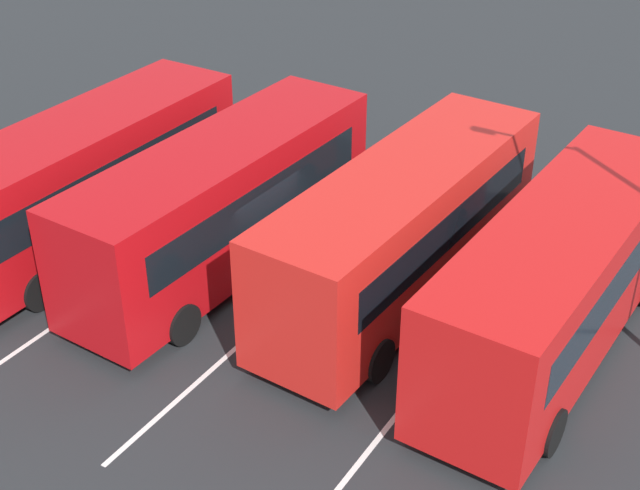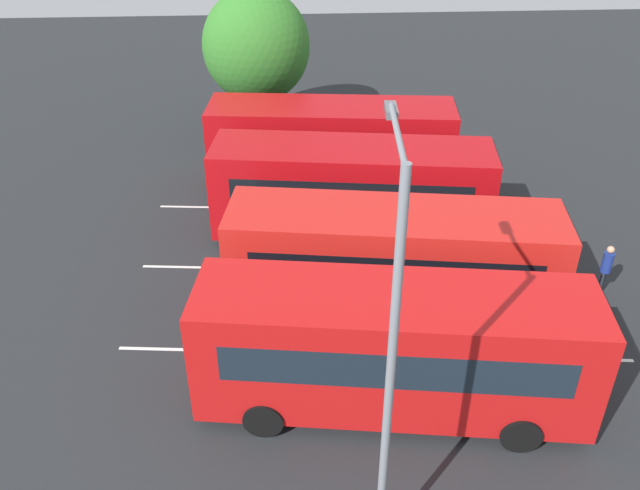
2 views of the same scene
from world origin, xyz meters
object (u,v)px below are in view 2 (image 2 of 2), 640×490
at_px(pedestrian, 606,266).
at_px(street_lamp, 390,356).
at_px(bus_center_left, 394,260).
at_px(bus_center_right, 352,189).
at_px(depot_tree, 256,46).
at_px(bus_far_left, 394,348).
at_px(bus_far_right, 332,143).

bearing_deg(pedestrian, street_lamp, 88.45).
bearing_deg(pedestrian, bus_center_left, 47.99).
bearing_deg(bus_center_right, street_lamp, -85.45).
xyz_separation_m(street_lamp, depot_tree, (-2.78, 21.79, -0.90)).
bearing_deg(bus_center_right, bus_center_left, -72.74).
bearing_deg(street_lamp, depot_tree, 11.03).
bearing_deg(depot_tree, bus_far_left, -78.67).
distance_m(bus_center_right, depot_tree, 10.54).
xyz_separation_m(bus_center_right, bus_far_right, (-0.42, 3.92, 0.00)).
distance_m(bus_far_right, pedestrian, 11.22).
height_order(bus_center_right, street_lamp, street_lamp).
relative_size(bus_center_right, street_lamp, 1.12).
height_order(bus_center_left, street_lamp, street_lamp).
height_order(bus_center_right, depot_tree, depot_tree).
bearing_deg(pedestrian, bus_far_right, -1.31).
bearing_deg(street_lamp, bus_center_right, 0.73).
relative_size(bus_center_left, bus_center_right, 1.00).
xyz_separation_m(bus_far_right, depot_tree, (-3.00, 5.80, 2.23)).
bearing_deg(bus_far_right, bus_center_right, -78.00).
bearing_deg(street_lamp, bus_center_left, -6.75).
relative_size(bus_center_left, bus_far_right, 1.01).
relative_size(bus_center_right, pedestrian, 5.53).
bearing_deg(bus_far_right, bus_far_left, -81.21).
bearing_deg(street_lamp, bus_far_right, 2.98).
distance_m(bus_center_right, pedestrian, 8.53).
bearing_deg(depot_tree, bus_center_right, -70.63).
bearing_deg(bus_far_right, pedestrian, -39.05).
xyz_separation_m(bus_far_left, bus_center_right, (-0.20, 8.32, 0.00)).
bearing_deg(bus_center_right, pedestrian, -20.39).
relative_size(bus_far_left, bus_center_right, 1.00).
bearing_deg(bus_far_left, bus_center_right, 99.10).
xyz_separation_m(bus_center_left, bus_center_right, (-0.77, 4.50, 0.00)).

